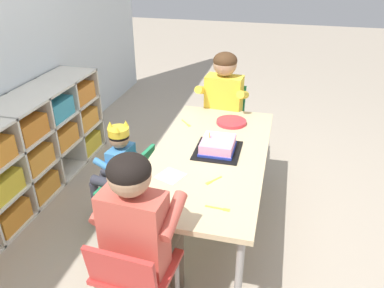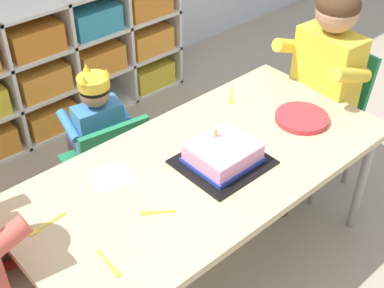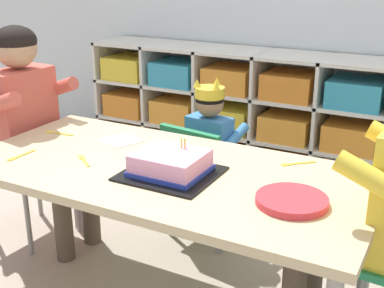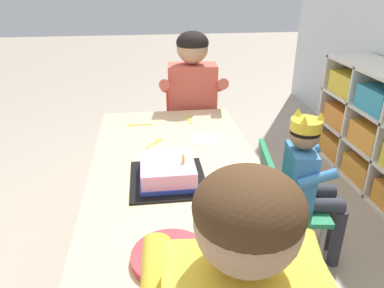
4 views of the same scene
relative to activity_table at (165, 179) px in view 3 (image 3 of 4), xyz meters
The scene contains 13 objects.
storage_cubby_shelf 1.48m from the activity_table, 97.76° to the left, with size 2.33×0.38×0.79m.
activity_table is the anchor object (origin of this frame).
classroom_chair_blue 0.57m from the activity_table, 102.33° to the left, with size 0.39×0.36×0.60m.
child_with_crown 0.63m from the activity_table, 99.13° to the left, with size 0.32×0.32×0.80m.
classroom_chair_adult_side 0.95m from the activity_table, 169.18° to the left, with size 0.37×0.39×0.65m.
adult_helper_seated 0.84m from the activity_table, 168.31° to the left, with size 0.44×0.42×1.04m.
birthday_cake_on_tray 0.10m from the activity_table, 41.83° to the right, with size 0.32×0.30×0.12m.
paper_plate_stack 0.51m from the activity_table, ahead, with size 0.23×0.23×0.02m, color #DB333D.
paper_napkin_square 0.36m from the activity_table, 151.99° to the left, with size 0.14×0.14×0.00m, color white.
fork_beside_plate_stack 0.49m from the activity_table, 32.57° to the left, with size 0.11×0.10×0.00m.
fork_near_child_seat 0.33m from the activity_table, 164.97° to the right, with size 0.11×0.08×0.00m.
fork_scattered_mid_table 0.58m from the activity_table, 163.40° to the right, with size 0.02×0.13×0.00m.
fork_by_napkin 0.63m from the activity_table, 169.48° to the left, with size 0.14×0.03×0.00m.
Camera 3 is at (0.91, -1.50, 1.32)m, focal length 48.19 mm.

